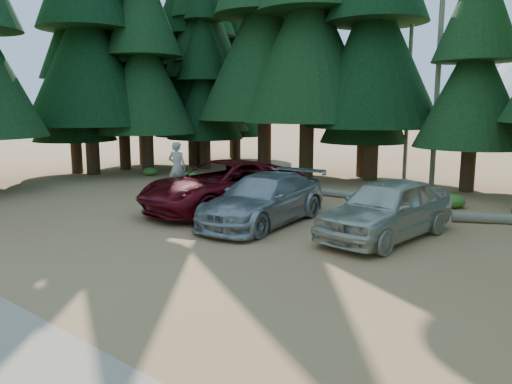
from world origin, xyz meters
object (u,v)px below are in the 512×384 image
log_mid (359,196)px  silver_minivan_center (263,199)px  red_pickup (224,186)px  silver_minivan_right (387,208)px  log_left (261,186)px  frisbee_player (177,167)px

log_mid → silver_minivan_center: bearing=-98.9°
red_pickup → silver_minivan_right: 6.25m
silver_minivan_center → log_left: (-4.25, 5.15, -0.65)m
silver_minivan_center → silver_minivan_right: size_ratio=1.07×
log_mid → log_left: bearing=-178.0°
silver_minivan_center → frisbee_player: frisbee_player is taller
red_pickup → silver_minivan_center: 2.50m
red_pickup → silver_minivan_right: size_ratio=1.28×
frisbee_player → log_mid: frisbee_player is taller
log_left → silver_minivan_center: bearing=-47.7°
silver_minivan_right → log_mid: bearing=130.3°
silver_minivan_center → log_left: 6.71m
silver_minivan_center → red_pickup: bearing=157.7°
red_pickup → silver_minivan_right: bearing=7.4°
red_pickup → frisbee_player: 2.21m
frisbee_player → log_left: (0.26, 4.81, -1.32)m
silver_minivan_center → log_mid: (0.42, 5.70, -0.64)m
silver_minivan_right → log_left: 9.20m
frisbee_player → log_mid: (4.93, 5.35, -1.31)m
log_left → red_pickup: bearing=-64.7°
red_pickup → log_left: size_ratio=1.63×
red_pickup → silver_minivan_right: (6.25, 0.18, -0.04)m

